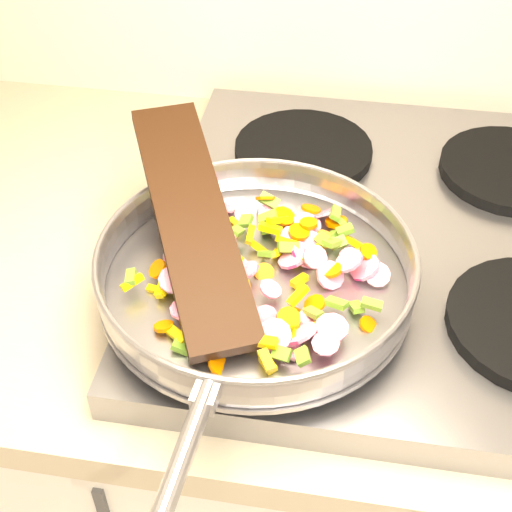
# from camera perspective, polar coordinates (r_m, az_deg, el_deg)

# --- Properties ---
(cooktop) EXTENTS (0.60, 0.60, 0.04)m
(cooktop) POSITION_cam_1_polar(r_m,az_deg,el_deg) (0.90, 11.54, 1.08)
(cooktop) COLOR #939399
(cooktop) RESTS_ON counter_top
(grate_fl) EXTENTS (0.19, 0.19, 0.02)m
(grate_fl) POSITION_cam_1_polar(r_m,az_deg,el_deg) (0.78, 1.44, -2.96)
(grate_fl) COLOR black
(grate_fl) RESTS_ON cooktop
(grate_bl) EXTENTS (0.19, 0.19, 0.02)m
(grate_bl) POSITION_cam_1_polar(r_m,az_deg,el_deg) (1.00, 3.80, 8.45)
(grate_bl) COLOR black
(grate_bl) RESTS_ON cooktop
(grate_br) EXTENTS (0.19, 0.19, 0.02)m
(grate_br) POSITION_cam_1_polar(r_m,az_deg,el_deg) (1.02, 19.77, 6.53)
(grate_br) COLOR black
(grate_br) RESTS_ON cooktop
(saute_pan) EXTENTS (0.37, 0.55, 0.05)m
(saute_pan) POSITION_cam_1_polar(r_m,az_deg,el_deg) (0.76, -0.04, -0.99)
(saute_pan) COLOR #9E9EA5
(saute_pan) RESTS_ON grate_fl
(vegetable_heap) EXTENTS (0.28, 0.28, 0.05)m
(vegetable_heap) POSITION_cam_1_polar(r_m,az_deg,el_deg) (0.77, 1.15, -0.87)
(vegetable_heap) COLOR #639526
(vegetable_heap) RESTS_ON saute_pan
(wooden_spatula) EXTENTS (0.21, 0.33, 0.09)m
(wooden_spatula) POSITION_cam_1_polar(r_m,az_deg,el_deg) (0.77, -5.15, 3.04)
(wooden_spatula) COLOR black
(wooden_spatula) RESTS_ON saute_pan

